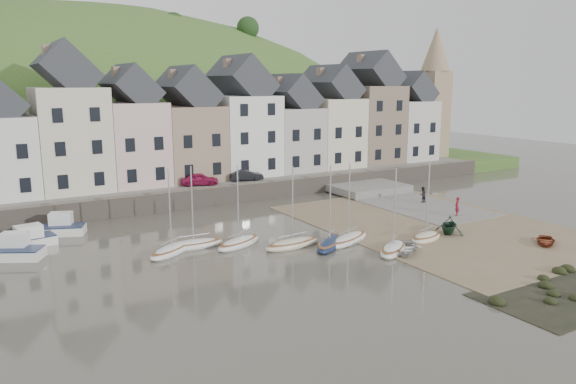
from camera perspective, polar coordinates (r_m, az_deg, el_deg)
ground at (r=41.12m, az=4.29°, el=-5.54°), size 160.00×160.00×0.00m
quay_land at (r=68.96m, az=-11.09°, el=1.88°), size 90.00×30.00×1.50m
quay_street at (r=58.27m, az=-7.29°, el=1.05°), size 70.00×7.00×0.10m
seawall at (r=55.25m, az=-5.83°, el=-0.18°), size 70.00×1.20×1.80m
beach at (r=48.05m, az=15.13°, el=-3.37°), size 18.00×26.00×0.06m
slipway at (r=56.32m, az=12.18°, el=-1.03°), size 8.00×18.00×0.12m
hillside at (r=98.51m, az=-19.00°, el=-6.89°), size 134.40×84.00×84.00m
townhouse_terrace at (r=61.41m, az=-7.23°, el=7.02°), size 61.05×8.00×13.93m
church_spire at (r=80.15m, az=15.10°, el=10.42°), size 4.00×4.00×18.00m
sailboat_0 at (r=39.82m, az=-12.12°, el=-5.95°), size 4.61×3.89×6.32m
sailboat_1 at (r=40.81m, az=-9.89°, el=-5.43°), size 4.62×1.74×6.32m
sailboat_2 at (r=40.37m, az=0.48°, el=-5.44°), size 4.82×1.90×6.32m
sailboat_3 at (r=40.79m, az=-5.20°, el=-5.31°), size 4.60×3.17×6.32m
sailboat_4 at (r=41.74m, az=6.33°, el=-4.95°), size 5.19×3.33×6.32m
sailboat_5 at (r=40.67m, az=4.39°, el=-5.35°), size 4.65×4.32×6.32m
sailboat_6 at (r=39.88m, az=10.98°, el=-5.87°), size 4.33×3.63×6.32m
sailboat_7 at (r=43.34m, az=14.29°, el=-4.61°), size 3.70×2.35×6.32m
motorboat_0 at (r=44.55m, az=-26.29°, el=-4.61°), size 5.41×2.62×1.70m
motorboat_1 at (r=42.47m, az=-27.40°, el=-5.46°), size 5.22×3.85×1.70m
motorboat_2 at (r=47.35m, az=-23.27°, el=-3.44°), size 5.12×3.34×1.70m
rowboat_white at (r=39.76m, az=12.23°, el=-5.76°), size 4.02×4.09×0.69m
rowboat_green at (r=45.39m, az=16.56°, el=-3.33°), size 3.57×3.44×1.45m
rowboat_red at (r=45.13m, az=25.42°, el=-4.65°), size 3.32×3.16×0.56m
person_red at (r=51.42m, az=17.33°, el=-1.44°), size 0.75×0.71×1.72m
person_dark at (r=56.14m, az=13.95°, el=-0.26°), size 0.87×0.73×1.59m
car_left at (r=56.29m, az=-9.27°, el=1.35°), size 4.10×2.65×1.30m
car_right at (r=58.41m, az=-4.41°, el=1.78°), size 3.78×1.98×1.19m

